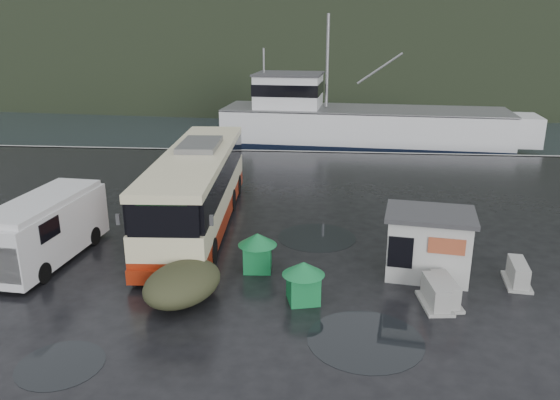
# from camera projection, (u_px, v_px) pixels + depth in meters

# --- Properties ---
(ground) EXTENTS (160.00, 160.00, 0.00)m
(ground) POSITION_uv_depth(u_px,v_px,m) (202.00, 271.00, 19.77)
(ground) COLOR black
(ground) RESTS_ON ground
(harbor_water) EXTENTS (300.00, 180.00, 0.02)m
(harbor_water) POSITION_uv_depth(u_px,v_px,m) (309.00, 65.00, 124.13)
(harbor_water) COLOR black
(harbor_water) RESTS_ON ground
(quay_edge) EXTENTS (160.00, 0.60, 1.50)m
(quay_edge) POSITION_uv_depth(u_px,v_px,m) (265.00, 151.00, 38.74)
(quay_edge) COLOR #999993
(quay_edge) RESTS_ON ground
(headland) EXTENTS (780.00, 540.00, 570.00)m
(headland) POSITION_uv_depth(u_px,v_px,m) (341.00, 44.00, 256.13)
(headland) COLOR black
(headland) RESTS_ON ground
(coach_bus) EXTENTS (3.81, 12.82, 3.58)m
(coach_bus) POSITION_uv_depth(u_px,v_px,m) (199.00, 225.00, 24.33)
(coach_bus) COLOR beige
(coach_bus) RESTS_ON ground
(white_van) EXTENTS (2.60, 6.14, 2.50)m
(white_van) POSITION_uv_depth(u_px,v_px,m) (50.00, 260.00, 20.69)
(white_van) COLOR silver
(white_van) RESTS_ON ground
(waste_bin_left) EXTENTS (1.20, 1.20, 1.38)m
(waste_bin_left) POSITION_uv_depth(u_px,v_px,m) (303.00, 301.00, 17.63)
(waste_bin_left) COLOR #147339
(waste_bin_left) RESTS_ON ground
(waste_bin_right) EXTENTS (1.08, 1.08, 1.42)m
(waste_bin_right) POSITION_uv_depth(u_px,v_px,m) (258.00, 270.00, 19.90)
(waste_bin_right) COLOR #147339
(waste_bin_right) RESTS_ON ground
(dome_tent) EXTENTS (3.08, 3.60, 1.20)m
(dome_tent) POSITION_uv_depth(u_px,v_px,m) (184.00, 300.00, 17.71)
(dome_tent) COLOR #343721
(dome_tent) RESTS_ON ground
(ticket_kiosk) EXTENTS (3.35, 2.74, 2.37)m
(ticket_kiosk) POSITION_uv_depth(u_px,v_px,m) (425.00, 274.00, 19.51)
(ticket_kiosk) COLOR beige
(ticket_kiosk) RESTS_ON ground
(jersey_barrier_a) EXTENTS (1.00, 1.74, 0.83)m
(jersey_barrier_a) POSITION_uv_depth(u_px,v_px,m) (434.00, 305.00, 17.39)
(jersey_barrier_a) COLOR #999993
(jersey_barrier_a) RESTS_ON ground
(jersey_barrier_b) EXTENTS (1.04, 1.74, 0.82)m
(jersey_barrier_b) POSITION_uv_depth(u_px,v_px,m) (443.00, 302.00, 17.56)
(jersey_barrier_b) COLOR #999993
(jersey_barrier_b) RESTS_ON ground
(jersey_barrier_c) EXTENTS (1.00, 1.68, 0.80)m
(jersey_barrier_c) POSITION_uv_depth(u_px,v_px,m) (516.00, 284.00, 18.83)
(jersey_barrier_c) COLOR #999993
(jersey_barrier_c) RESTS_ON ground
(fishing_trawler) EXTENTS (27.60, 8.20, 10.88)m
(fishing_trawler) POSITION_uv_depth(u_px,v_px,m) (363.00, 133.00, 45.17)
(fishing_trawler) COLOR silver
(fishing_trawler) RESTS_ON ground
(puddles) EXTENTS (10.87, 12.41, 0.01)m
(puddles) POSITION_uv_depth(u_px,v_px,m) (295.00, 292.00, 18.20)
(puddles) COLOR black
(puddles) RESTS_ON ground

